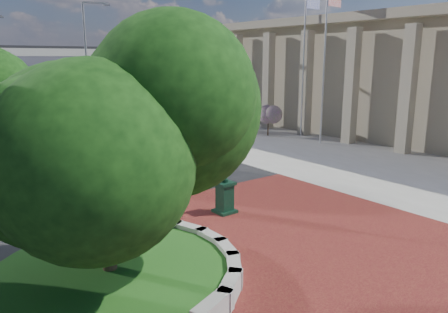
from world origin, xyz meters
TOP-DOWN VIEW (x-y plane):
  - ground at (0.00, 0.00)m, footprint 200.00×200.00m
  - plaza at (0.00, -1.00)m, footprint 12.00×12.00m
  - sidewalk at (16.00, 10.00)m, footprint 20.00×50.00m
  - planter_wall at (-2.71, -0.00)m, footprint 2.96×6.77m
  - grass_bed at (-5.00, 0.00)m, footprint 6.10×6.10m
  - civic_building at (23.60, 12.00)m, footprint 17.35×44.00m
  - tree_planter at (-5.00, 0.00)m, footprint 5.20×5.20m
  - post_clock at (0.50, 2.28)m, footprint 0.93×0.93m
  - parked_car at (2.99, 34.80)m, footprint 2.10×4.96m
  - flagpole_a at (13.84, 9.01)m, footprint 1.60×0.21m
  - flagpole_b at (15.00, 11.85)m, footprint 1.63×0.18m
  - street_lamp_near at (5.33, 27.73)m, footprint 2.26×0.83m
  - shrub_near at (13.12, 13.40)m, footprint 1.20×1.20m
  - shrub_mid at (12.07, 18.29)m, footprint 1.20×1.20m
  - shrub_far at (11.80, 21.80)m, footprint 1.20×1.20m

SIDE VIEW (x-z plane):
  - ground at x=0.00m, z-range 0.00..0.00m
  - plaza at x=0.00m, z-range 0.00..0.04m
  - sidewalk at x=16.00m, z-range 0.00..0.04m
  - grass_bed at x=-5.00m, z-range 0.00..0.40m
  - planter_wall at x=-2.71m, z-range 0.00..0.54m
  - parked_car at x=2.99m, z-range 0.00..1.67m
  - shrub_near at x=13.12m, z-range 0.49..2.69m
  - shrub_mid at x=12.07m, z-range 0.49..2.69m
  - shrub_far at x=11.80m, z-range 0.49..2.69m
  - post_clock at x=0.50m, z-range 0.21..4.55m
  - tree_planter at x=-5.00m, z-range 0.56..6.89m
  - civic_building at x=23.60m, z-range 0.03..8.63m
  - flagpole_a at x=13.84m, z-range 0.13..10.36m
  - flagpole_b at x=15.00m, z-range 0.13..10.55m
  - street_lamp_near at x=5.33m, z-range 0.89..11.18m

